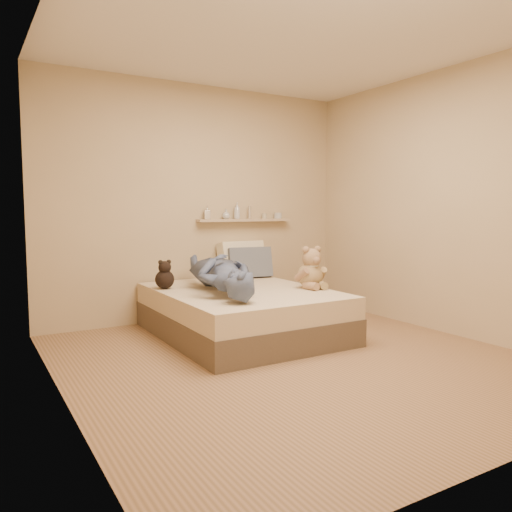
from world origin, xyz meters
TOP-DOWN VIEW (x-y plane):
  - room at (0.00, 0.00)m, footprint 3.80×3.80m
  - bed at (0.00, 0.93)m, footprint 1.50×1.90m
  - game_console at (-0.36, 0.39)m, footprint 0.16×0.10m
  - teddy_bear at (0.63, 0.65)m, footprint 0.35×0.34m
  - dark_plush at (-0.63, 1.34)m, footprint 0.19×0.19m
  - pillow_cream at (0.47, 1.76)m, footprint 0.56×0.27m
  - pillow_grey at (0.49, 1.62)m, footprint 0.53×0.30m
  - person at (-0.22, 0.92)m, footprint 0.89×1.60m
  - wall_shelf at (0.55, 1.84)m, footprint 1.20×0.12m
  - shelf_bottles at (0.47, 1.84)m, footprint 1.04×0.10m

SIDE VIEW (x-z plane):
  - bed at x=0.00m, z-range 0.00..0.45m
  - dark_plush at x=-0.63m, z-range 0.43..0.72m
  - game_console at x=-0.36m, z-range 0.56..0.61m
  - pillow_grey at x=0.49m, z-range 0.44..0.80m
  - teddy_bear at x=0.63m, z-range 0.41..0.83m
  - person at x=-0.22m, z-range 0.45..0.81m
  - pillow_cream at x=0.47m, z-range 0.44..0.86m
  - wall_shelf at x=0.55m, z-range 1.09..1.11m
  - shelf_bottles at x=0.47m, z-range 1.09..1.28m
  - room at x=0.00m, z-range -0.60..3.20m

